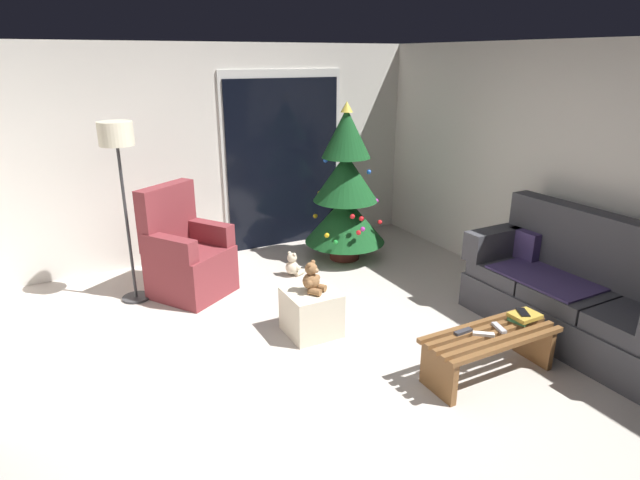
{
  "coord_description": "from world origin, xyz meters",
  "views": [
    {
      "loc": [
        -1.59,
        -3.1,
        2.35
      ],
      "look_at": [
        0.4,
        0.7,
        0.85
      ],
      "focal_mm": 29.63,
      "sensor_mm": 36.0,
      "label": 1
    }
  ],
  "objects_px": {
    "christmas_tree": "(345,192)",
    "teddy_bear_cream_by_tree": "(293,266)",
    "armchair": "(187,257)",
    "ottoman": "(311,312)",
    "remote_white": "(484,334)",
    "cell_phone": "(523,312)",
    "floor_lamp": "(118,152)",
    "remote_graphite": "(463,331)",
    "book_stack": "(524,316)",
    "teddy_bear_chestnut": "(312,279)",
    "remote_silver": "(499,328)",
    "coffee_table": "(490,347)",
    "couch": "(578,294)"
  },
  "relations": [
    {
      "from": "christmas_tree",
      "to": "teddy_bear_cream_by_tree",
      "type": "height_order",
      "value": "christmas_tree"
    },
    {
      "from": "armchair",
      "to": "ottoman",
      "type": "distance_m",
      "value": 1.56
    },
    {
      "from": "remote_white",
      "to": "armchair",
      "type": "relative_size",
      "value": 0.14
    },
    {
      "from": "christmas_tree",
      "to": "cell_phone",
      "type": "bearing_deg",
      "value": -88.28
    },
    {
      "from": "remote_white",
      "to": "floor_lamp",
      "type": "height_order",
      "value": "floor_lamp"
    },
    {
      "from": "cell_phone",
      "to": "floor_lamp",
      "type": "relative_size",
      "value": 0.08
    },
    {
      "from": "remote_graphite",
      "to": "floor_lamp",
      "type": "xyz_separation_m",
      "value": [
        -1.98,
        2.6,
        1.12
      ]
    },
    {
      "from": "book_stack",
      "to": "floor_lamp",
      "type": "bearing_deg",
      "value": 133.81
    },
    {
      "from": "teddy_bear_chestnut",
      "to": "remote_silver",
      "type": "bearing_deg",
      "value": -50.8
    },
    {
      "from": "remote_graphite",
      "to": "teddy_bear_chestnut",
      "type": "distance_m",
      "value": 1.34
    },
    {
      "from": "book_stack",
      "to": "cell_phone",
      "type": "bearing_deg",
      "value": 114.56
    },
    {
      "from": "remote_white",
      "to": "coffee_table",
      "type": "bearing_deg",
      "value": 130.0
    },
    {
      "from": "remote_silver",
      "to": "floor_lamp",
      "type": "height_order",
      "value": "floor_lamp"
    },
    {
      "from": "cell_phone",
      "to": "couch",
      "type": "bearing_deg",
      "value": 33.76
    },
    {
      "from": "ottoman",
      "to": "teddy_bear_cream_by_tree",
      "type": "bearing_deg",
      "value": 72.26
    },
    {
      "from": "book_stack",
      "to": "floor_lamp",
      "type": "distance_m",
      "value": 3.85
    },
    {
      "from": "remote_silver",
      "to": "christmas_tree",
      "type": "xyz_separation_m",
      "value": [
        0.2,
        2.68,
        0.45
      ]
    },
    {
      "from": "couch",
      "to": "coffee_table",
      "type": "height_order",
      "value": "couch"
    },
    {
      "from": "remote_silver",
      "to": "remote_white",
      "type": "height_order",
      "value": "same"
    },
    {
      "from": "floor_lamp",
      "to": "teddy_bear_chestnut",
      "type": "bearing_deg",
      "value": -48.96
    },
    {
      "from": "remote_silver",
      "to": "remote_white",
      "type": "distance_m",
      "value": 0.18
    },
    {
      "from": "remote_graphite",
      "to": "remote_silver",
      "type": "bearing_deg",
      "value": 71.28
    },
    {
      "from": "teddy_bear_chestnut",
      "to": "book_stack",
      "type": "bearing_deg",
      "value": -43.11
    },
    {
      "from": "couch",
      "to": "ottoman",
      "type": "xyz_separation_m",
      "value": [
        -2.03,
        1.11,
        -0.2
      ]
    },
    {
      "from": "couch",
      "to": "coffee_table",
      "type": "bearing_deg",
      "value": -173.75
    },
    {
      "from": "ottoman",
      "to": "book_stack",
      "type": "bearing_deg",
      "value": -43.17
    },
    {
      "from": "christmas_tree",
      "to": "teddy_bear_chestnut",
      "type": "distance_m",
      "value": 1.92
    },
    {
      "from": "christmas_tree",
      "to": "teddy_bear_cream_by_tree",
      "type": "bearing_deg",
      "value": -165.63
    },
    {
      "from": "armchair",
      "to": "ottoman",
      "type": "bearing_deg",
      "value": -60.94
    },
    {
      "from": "floor_lamp",
      "to": "teddy_bear_cream_by_tree",
      "type": "bearing_deg",
      "value": -6.78
    },
    {
      "from": "remote_graphite",
      "to": "ottoman",
      "type": "bearing_deg",
      "value": -150.51
    },
    {
      "from": "coffee_table",
      "to": "floor_lamp",
      "type": "distance_m",
      "value": 3.68
    },
    {
      "from": "book_stack",
      "to": "remote_graphite",
      "type": "bearing_deg",
      "value": 173.59
    },
    {
      "from": "book_stack",
      "to": "teddy_bear_cream_by_tree",
      "type": "distance_m",
      "value": 2.63
    },
    {
      "from": "remote_silver",
      "to": "ottoman",
      "type": "relative_size",
      "value": 0.35
    },
    {
      "from": "couch",
      "to": "book_stack",
      "type": "height_order",
      "value": "couch"
    },
    {
      "from": "remote_silver",
      "to": "cell_phone",
      "type": "relative_size",
      "value": 1.08
    },
    {
      "from": "coffee_table",
      "to": "floor_lamp",
      "type": "height_order",
      "value": "floor_lamp"
    },
    {
      "from": "remote_white",
      "to": "cell_phone",
      "type": "height_order",
      "value": "cell_phone"
    },
    {
      "from": "remote_white",
      "to": "teddy_bear_cream_by_tree",
      "type": "height_order",
      "value": "remote_white"
    },
    {
      "from": "remote_white",
      "to": "ottoman",
      "type": "xyz_separation_m",
      "value": [
        -0.82,
        1.24,
        -0.18
      ]
    },
    {
      "from": "ottoman",
      "to": "couch",
      "type": "bearing_deg",
      "value": -28.76
    },
    {
      "from": "couch",
      "to": "armchair",
      "type": "bearing_deg",
      "value": 138.43
    },
    {
      "from": "book_stack",
      "to": "teddy_bear_cream_by_tree",
      "type": "bearing_deg",
      "value": 109.63
    },
    {
      "from": "remote_white",
      "to": "armchair",
      "type": "height_order",
      "value": "armchair"
    },
    {
      "from": "coffee_table",
      "to": "remote_silver",
      "type": "xyz_separation_m",
      "value": [
        0.09,
        0.02,
        0.13
      ]
    },
    {
      "from": "coffee_table",
      "to": "cell_phone",
      "type": "height_order",
      "value": "cell_phone"
    },
    {
      "from": "floor_lamp",
      "to": "ottoman",
      "type": "height_order",
      "value": "floor_lamp"
    },
    {
      "from": "ottoman",
      "to": "teddy_bear_chestnut",
      "type": "relative_size",
      "value": 1.54
    },
    {
      "from": "book_stack",
      "to": "floor_lamp",
      "type": "xyz_separation_m",
      "value": [
        -2.55,
        2.66,
        1.1
      ]
    }
  ]
}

